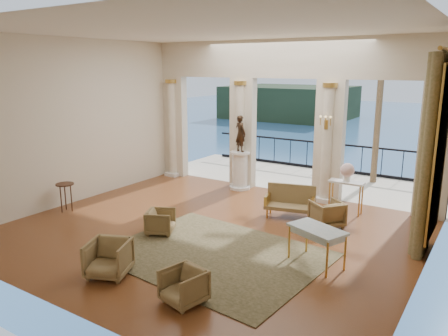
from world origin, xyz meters
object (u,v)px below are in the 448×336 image
Objects in this scene: settee at (290,201)px; statue at (240,134)px; game_table at (317,232)px; console_table at (346,187)px; armchair_d at (161,221)px; side_table at (65,188)px; armchair_a at (108,257)px; armchair_c at (327,212)px; pedestal at (240,171)px; armchair_b at (184,285)px.

statue is at bearing 132.95° from settee.
game_table is 1.37× the size of console_table.
statue is at bearing 158.26° from game_table.
side_table reaches higher than armchair_d.
console_table is (2.48, 5.85, 0.33)m from armchair_a.
armchair_a is at bearing 10.38° from armchair_c.
statue reaches higher than console_table.
pedestal is at bearing 75.76° from armchair_a.
armchair_b is at bearing -66.57° from pedestal.
armchair_b is at bearing -94.79° from game_table.
statue reaches higher than side_table.
armchair_c is at bearing -93.01° from console_table.
settee is 1.76× the size of side_table.
side_table reaches higher than game_table.
game_table is 6.73m from side_table.
pedestal is (-2.73, 6.30, 0.25)m from armchair_b.
settee reaches higher than armchair_d.
side_table reaches higher than armchair_b.
armchair_a is 0.67× the size of statue.
pedestal is 5.14m from side_table.
armchair_b is 3.12m from armchair_d.
statue reaches higher than armchair_c.
armchair_d is at bearing 82.38° from armchair_a.
statue is (-3.44, 1.70, 1.39)m from armchair_c.
armchair_c is 2.18m from game_table.
armchair_d is 0.82× the size of side_table.
pedestal reaches higher than console_table.
armchair_d is at bearing -151.49° from game_table.
pedestal is at bearing 158.26° from game_table.
console_table is (3.07, 3.76, 0.39)m from armchair_d.
settee is 5.86m from side_table.
statue reaches higher than armchair_b.
statue reaches higher than pedestal.
armchair_c is 0.78× the size of console_table.
pedestal is (-3.99, 3.78, -0.10)m from game_table.
armchair_b is at bearing -158.79° from armchair_d.
pedestal is (-1.00, 6.30, 0.20)m from armchair_a.
pedestal reaches higher than side_table.
armchair_c is 6.72m from side_table.
console_table reaches higher than settee.
pedestal is at bearing -21.09° from armchair_d.
armchair_a is 2.17m from armchair_d.
game_table is 5.50m from pedestal.
armchair_b is 0.84× the size of side_table.
armchair_d is at bearing 113.67° from statue.
armchair_c is at bearing 23.43° from side_table.
console_table reaches higher than side_table.
statue is (-1.00, 6.30, 1.37)m from armchair_a.
armchair_c is at bearing 171.75° from statue.
console_table is at bearing 95.41° from armchair_b.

